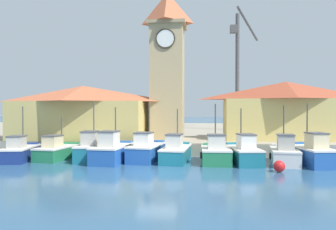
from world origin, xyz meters
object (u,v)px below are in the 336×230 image
(fishing_boat_right_inner, at_px, (216,153))
(fishing_boat_right_outer, at_px, (243,153))
(mooring_buoy, at_px, (279,166))
(fishing_boat_far_left, at_px, (20,152))
(clock_tower, at_px, (167,62))
(fishing_boat_far_right, at_px, (284,154))
(warehouse_right, at_px, (286,110))
(fishing_boat_mid_left, at_px, (113,151))
(fishing_boat_mid_right, at_px, (176,152))
(fishing_boat_end_right, at_px, (311,153))
(warehouse_left, at_px, (83,112))
(fishing_boat_left_inner, at_px, (92,150))
(fishing_boat_center, at_px, (147,150))
(port_crane_near, at_px, (238,84))

(fishing_boat_right_inner, bearing_deg, fishing_boat_right_outer, 5.39)
(mooring_buoy, bearing_deg, fishing_boat_far_left, 172.22)
(fishing_boat_far_left, distance_m, clock_tower, 15.46)
(fishing_boat_far_right, bearing_deg, warehouse_right, 75.65)
(fishing_boat_mid_left, xyz_separation_m, fishing_boat_mid_right, (4.80, 0.90, -0.09))
(fishing_boat_end_right, distance_m, warehouse_left, 20.82)
(fishing_boat_mid_left, xyz_separation_m, clock_tower, (3.39, 7.54, 7.87))
(fishing_boat_left_inner, height_order, fishing_boat_center, fishing_boat_center)
(fishing_boat_left_inner, xyz_separation_m, fishing_boat_mid_right, (6.70, 0.06, -0.08))
(fishing_boat_left_inner, distance_m, mooring_buoy, 14.14)
(clock_tower, xyz_separation_m, port_crane_near, (8.32, 14.77, -1.13))
(fishing_boat_mid_left, distance_m, fishing_boat_center, 2.67)
(clock_tower, distance_m, port_crane_near, 16.99)
(warehouse_right, bearing_deg, mooring_buoy, -105.59)
(fishing_boat_left_inner, distance_m, fishing_boat_center, 4.40)
(warehouse_right, bearing_deg, fishing_boat_mid_left, -150.78)
(fishing_boat_right_outer, xyz_separation_m, fishing_boat_far_right, (2.97, -0.11, -0.01))
(fishing_boat_far_left, distance_m, fishing_boat_far_right, 20.26)
(mooring_buoy, bearing_deg, fishing_boat_mid_right, 152.24)
(fishing_boat_left_inner, relative_size, warehouse_left, 0.40)
(clock_tower, bearing_deg, fishing_boat_mid_right, -78.01)
(fishing_boat_right_inner, bearing_deg, clock_tower, 122.03)
(fishing_boat_right_inner, xyz_separation_m, warehouse_left, (-12.72, 6.34, 3.03))
(fishing_boat_center, height_order, clock_tower, clock_tower)
(port_crane_near, bearing_deg, fishing_boat_right_inner, -100.04)
(fishing_boat_far_right, bearing_deg, fishing_boat_mid_left, -177.70)
(fishing_boat_left_inner, bearing_deg, fishing_boat_right_inner, -2.39)
(fishing_boat_far_left, relative_size, warehouse_left, 0.36)
(fishing_boat_mid_right, bearing_deg, fishing_boat_center, 178.84)
(fishing_boat_far_left, xyz_separation_m, fishing_boat_far_right, (20.24, 0.67, 0.05))
(fishing_boat_left_inner, bearing_deg, warehouse_right, 24.03)
(mooring_buoy, bearing_deg, warehouse_right, 74.41)
(fishing_boat_end_right, distance_m, warehouse_right, 8.58)
(fishing_boat_mid_left, bearing_deg, fishing_boat_far_right, 2.30)
(fishing_boat_left_inner, xyz_separation_m, port_crane_near, (13.62, 21.47, 6.75))
(fishing_boat_mid_right, xyz_separation_m, fishing_boat_right_outer, (5.09, -0.27, 0.03))
(fishing_boat_right_outer, distance_m, clock_tower, 12.37)
(clock_tower, bearing_deg, mooring_buoy, -50.91)
(fishing_boat_left_inner, xyz_separation_m, fishing_boat_center, (4.40, 0.11, -0.01))
(fishing_boat_far_right, bearing_deg, fishing_boat_center, 177.65)
(fishing_boat_far_left, bearing_deg, fishing_boat_right_outer, 2.58)
(fishing_boat_mid_right, distance_m, warehouse_left, 11.73)
(fishing_boat_far_left, distance_m, mooring_buoy, 19.33)
(fishing_boat_far_right, height_order, clock_tower, clock_tower)
(fishing_boat_far_right, relative_size, port_crane_near, 0.26)
(fishing_boat_mid_left, bearing_deg, warehouse_right, 29.22)
(fishing_boat_mid_right, bearing_deg, fishing_boat_right_inner, -8.73)
(fishing_boat_end_right, relative_size, warehouse_left, 0.39)
(warehouse_right, bearing_deg, fishing_boat_far_right, -104.35)
(fishing_boat_left_inner, relative_size, fishing_boat_end_right, 1.03)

